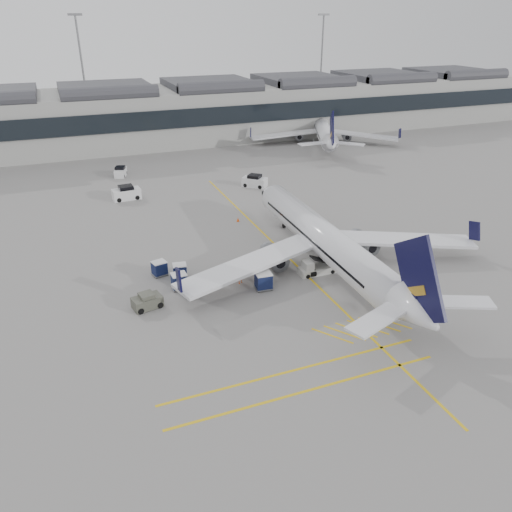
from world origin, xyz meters
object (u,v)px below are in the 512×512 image
object	(u,v)px
airliner_main	(327,242)
baggage_cart_a	(263,281)
belt_loader	(316,268)
ramp_agent_b	(240,267)
ramp_agent_a	(240,275)
pushback_tug	(147,301)

from	to	relation	value
airliner_main	baggage_cart_a	xyz separation A→B (m)	(-8.29, -2.23, -2.01)
airliner_main	belt_loader	bearing A→B (deg)	-145.01
ramp_agent_b	ramp_agent_a	bearing A→B (deg)	69.88
airliner_main	baggage_cart_a	bearing A→B (deg)	-163.37
baggage_cart_a	ramp_agent_b	world-z (taller)	baggage_cart_a
airliner_main	ramp_agent_a	bearing A→B (deg)	-177.12
airliner_main	ramp_agent_b	xyz separation A→B (m)	(-9.39, 1.56, -2.09)
airliner_main	ramp_agent_b	bearing A→B (deg)	172.12
ramp_agent_b	pushback_tug	world-z (taller)	ramp_agent_b
ramp_agent_a	ramp_agent_b	world-z (taller)	ramp_agent_a
baggage_cart_a	pushback_tug	world-z (taller)	baggage_cart_a
airliner_main	ramp_agent_b	distance (m)	9.75
baggage_cart_a	ramp_agent_b	xyz separation A→B (m)	(-1.10, 3.79, -0.08)
belt_loader	ramp_agent_a	world-z (taller)	belt_loader
belt_loader	baggage_cart_a	world-z (taller)	belt_loader
ramp_agent_a	baggage_cart_a	bearing A→B (deg)	-73.43
baggage_cart_a	ramp_agent_b	size ratio (longest dim) A/B	1.03
airliner_main	ramp_agent_a	world-z (taller)	airliner_main
ramp_agent_a	pushback_tug	size ratio (longest dim) A/B	0.61
belt_loader	ramp_agent_b	size ratio (longest dim) A/B	2.78
belt_loader	ramp_agent_a	distance (m)	8.38
ramp_agent_a	airliner_main	bearing A→B (deg)	-23.17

